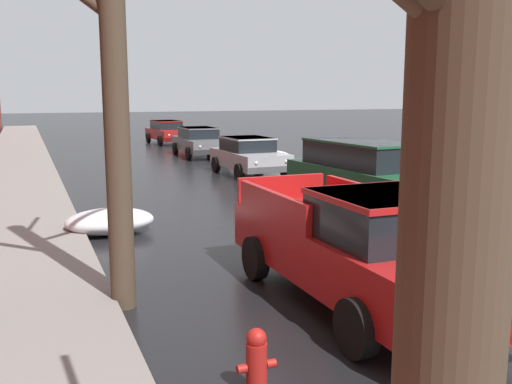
% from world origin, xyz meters
% --- Properties ---
extents(left_sidewalk_slab, '(2.69, 80.00, 0.15)m').
position_xyz_m(left_sidewalk_slab, '(-5.81, 18.00, 0.07)').
color(left_sidewalk_slab, gray).
rests_on(left_sidewalk_slab, ground).
extents(snow_bank_near_corner_left, '(1.93, 1.40, 0.55)m').
position_xyz_m(snow_bank_near_corner_left, '(-3.91, 13.12, 0.27)').
color(snow_bank_near_corner_left, white).
rests_on(snow_bank_near_corner_left, ground).
extents(snow_bank_along_left_kerb, '(2.98, 1.02, 0.56)m').
position_xyz_m(snow_bank_along_left_kerb, '(3.80, 10.11, 0.28)').
color(snow_bank_along_left_kerb, white).
rests_on(snow_bank_along_left_kerb, ground).
extents(snow_bank_near_corner_right, '(2.66, 0.98, 0.65)m').
position_xyz_m(snow_bank_near_corner_right, '(4.09, 23.34, 0.32)').
color(snow_bank_near_corner_right, white).
rests_on(snow_bank_near_corner_right, ground).
extents(bare_tree_at_the_corner, '(3.60, 2.42, 5.42)m').
position_xyz_m(bare_tree_at_the_corner, '(-4.40, 1.77, 2.94)').
color(bare_tree_at_the_corner, '#4C3D2D').
rests_on(bare_tree_at_the_corner, ground).
extents(bare_tree_second_along_sidewalk, '(2.97, 1.36, 7.38)m').
position_xyz_m(bare_tree_second_along_sidewalk, '(-4.33, 8.54, 3.85)').
color(bare_tree_second_along_sidewalk, '#4C3D2D').
rests_on(bare_tree_second_along_sidewalk, ground).
extents(pickup_truck_red_approaching_near_lane, '(2.07, 5.29, 1.76)m').
position_xyz_m(pickup_truck_red_approaching_near_lane, '(-1.18, 7.29, 0.88)').
color(pickup_truck_red_approaching_near_lane, red).
rests_on(pickup_truck_red_approaching_near_lane, ground).
extents(suv_green_parked_kerbside_close, '(2.34, 4.92, 1.82)m').
position_xyz_m(suv_green_parked_kerbside_close, '(2.74, 13.50, 0.99)').
color(suv_green_parked_kerbside_close, '#1E5633').
rests_on(suv_green_parked_kerbside_close, ground).
extents(sedan_silver_parked_kerbside_mid, '(2.11, 4.04, 1.42)m').
position_xyz_m(sedan_silver_parked_kerbside_mid, '(2.37, 20.78, 0.75)').
color(sedan_silver_parked_kerbside_mid, '#B7B7BC').
rests_on(sedan_silver_parked_kerbside_mid, ground).
extents(sedan_grey_parked_far_down_block, '(2.04, 4.40, 1.42)m').
position_xyz_m(sedan_grey_parked_far_down_block, '(2.44, 27.74, 0.75)').
color(sedan_grey_parked_far_down_block, slate).
rests_on(sedan_grey_parked_far_down_block, ground).
extents(sedan_red_queued_behind_truck, '(2.07, 4.50, 1.42)m').
position_xyz_m(sedan_red_queued_behind_truck, '(2.69, 35.57, 0.75)').
color(sedan_red_queued_behind_truck, red).
rests_on(sedan_red_queued_behind_truck, ground).
extents(fire_hydrant, '(0.42, 0.22, 0.71)m').
position_xyz_m(fire_hydrant, '(-3.49, 5.50, 0.36)').
color(fire_hydrant, '#B21E19').
rests_on(fire_hydrant, ground).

